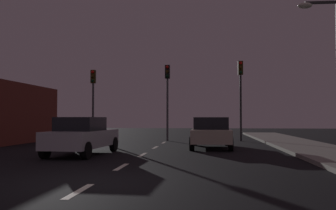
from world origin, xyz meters
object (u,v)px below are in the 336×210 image
(traffic_signal_left, at_px, (93,91))
(car_adjacent_lane, at_px, (82,136))
(traffic_signal_center, at_px, (167,88))
(traffic_signal_right, at_px, (241,85))
(car_stopped_ahead, at_px, (211,132))
(street_lamp_right, at_px, (332,60))

(traffic_signal_left, relative_size, car_adjacent_lane, 1.05)
(traffic_signal_center, distance_m, traffic_signal_right, 4.79)
(car_stopped_ahead, xyz_separation_m, street_lamp_right, (4.73, -3.47, 3.01))
(traffic_signal_left, bearing_deg, traffic_signal_center, 0.01)
(traffic_signal_right, bearing_deg, traffic_signal_left, -179.99)
(car_stopped_ahead, xyz_separation_m, car_adjacent_lane, (-5.26, -3.93, 0.00))
(traffic_signal_right, distance_m, car_stopped_ahead, 6.76)
(traffic_signal_right, bearing_deg, car_adjacent_lane, -126.84)
(traffic_signal_left, distance_m, car_stopped_ahead, 10.08)
(traffic_signal_right, xyz_separation_m, car_adjacent_lane, (-7.27, -9.71, -2.86))
(traffic_signal_center, relative_size, street_lamp_right, 0.81)
(traffic_signal_right, distance_m, car_adjacent_lane, 12.46)
(traffic_signal_left, xyz_separation_m, street_lamp_right, (12.58, -9.25, 0.44))
(traffic_signal_right, height_order, car_stopped_ahead, traffic_signal_right)
(traffic_signal_left, bearing_deg, car_stopped_ahead, -36.35)
(traffic_signal_left, relative_size, car_stopped_ahead, 1.06)
(car_adjacent_lane, bearing_deg, traffic_signal_right, 53.16)
(traffic_signal_left, relative_size, street_lamp_right, 0.77)
(car_adjacent_lane, bearing_deg, street_lamp_right, 2.60)
(traffic_signal_left, height_order, traffic_signal_center, traffic_signal_center)
(traffic_signal_center, bearing_deg, car_stopped_ahead, -64.29)
(traffic_signal_left, height_order, traffic_signal_right, traffic_signal_right)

